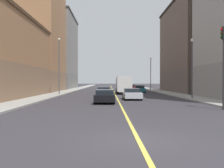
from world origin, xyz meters
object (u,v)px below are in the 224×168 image
building_right_midblock (37,35)px  car_white (104,91)px  building_left_mid (194,48)px  traffic_light_left_near (224,56)px  car_red (125,86)px  box_truck (124,84)px  building_right_distant (58,52)px  car_maroon (131,87)px  car_black (105,96)px  car_silver (132,94)px  street_lamp_right_near (59,61)px  street_lamp_left_far (151,70)px  street_lamp_left_near (192,62)px  car_teal (140,89)px

building_right_midblock → car_white: building_right_midblock is taller
building_left_mid → car_white: size_ratio=4.87×
traffic_light_left_near → car_white: traffic_light_left_near is taller
car_red → box_truck: box_truck is taller
building_right_distant → car_red: 21.50m
car_maroon → box_truck: box_truck is taller
building_right_midblock → car_black: 30.90m
box_truck → car_black: bearing=-99.0°
building_right_midblock → car_silver: 28.89m
car_silver → building_right_distant: bearing=111.1°
car_black → car_silver: bearing=56.0°
building_left_mid → building_right_midblock: bearing=174.8°
building_right_midblock → street_lamp_right_near: bearing=-62.0°
building_right_distant → street_lamp_right_near: size_ratio=2.42×
building_left_mid → building_right_midblock: size_ratio=0.95×
street_lamp_left_far → building_left_mid: bearing=-54.8°
car_white → building_left_mid: bearing=34.6°
car_white → car_red: bearing=82.2°
car_red → building_right_midblock: bearing=-125.2°
building_left_mid → car_maroon: size_ratio=4.58×
traffic_light_left_near → car_silver: traffic_light_left_near is taller
traffic_light_left_near → street_lamp_left_near: 10.22m
building_left_mid → car_red: (-10.87, 29.03, -7.55)m
traffic_light_left_near → car_maroon: 39.67m
building_right_midblock → street_lamp_right_near: building_right_midblock is taller
car_silver → car_maroon: bearing=85.1°
traffic_light_left_near → car_teal: traffic_light_left_near is taller
car_white → box_truck: bearing=61.9°
traffic_light_left_near → street_lamp_left_near: bearing=84.3°
traffic_light_left_near → car_maroon: size_ratio=1.32×
building_right_midblock → car_red: 33.82m
building_left_mid → car_maroon: building_left_mid is taller
building_left_mid → building_right_midblock: (-29.48, 2.69, 2.65)m
building_right_distant → box_truck: (16.16, -29.04, -8.36)m
traffic_light_left_near → street_lamp_left_far: 38.46m
building_left_mid → street_lamp_left_far: bearing=125.2°
traffic_light_left_near → car_silver: size_ratio=1.50×
building_right_distant → car_black: 49.48m
car_silver → car_red: size_ratio=0.93×
street_lamp_left_near → car_red: bearing=95.2°
street_lamp_left_near → car_maroon: (-4.15, 29.25, -3.56)m
car_black → car_white: (-0.30, 11.91, -0.01)m
building_left_mid → building_right_midblock: building_right_midblock is taller
building_right_midblock → car_black: bearing=-62.7°
car_red → car_white: size_ratio=1.01×
car_maroon → car_white: bearing=-104.9°
car_silver → box_truck: 13.34m
street_lamp_right_near → car_silver: street_lamp_right_near is taller
street_lamp_left_far → building_right_distant: bearing=148.1°
street_lamp_left_near → street_lamp_left_far: (0.00, 28.28, 0.22)m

